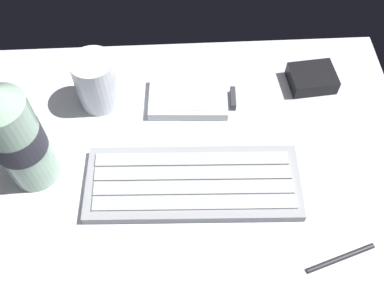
# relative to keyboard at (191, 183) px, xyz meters

# --- Properties ---
(ground_plane) EXTENTS (0.64, 0.48, 0.03)m
(ground_plane) POSITION_rel_keyboard_xyz_m (0.00, 0.03, -0.02)
(ground_plane) COLOR silver
(keyboard) EXTENTS (0.29, 0.12, 0.02)m
(keyboard) POSITION_rel_keyboard_xyz_m (0.00, 0.00, 0.00)
(keyboard) COLOR #93969B
(keyboard) RESTS_ON ground_plane
(handheld_device) EXTENTS (0.13, 0.08, 0.02)m
(handheld_device) POSITION_rel_keyboard_xyz_m (0.01, 0.15, -0.00)
(handheld_device) COLOR silver
(handheld_device) RESTS_ON ground_plane
(juice_cup) EXTENTS (0.06, 0.06, 0.09)m
(juice_cup) POSITION_rel_keyboard_xyz_m (-0.13, 0.16, 0.03)
(juice_cup) COLOR silver
(juice_cup) RESTS_ON ground_plane
(water_bottle) EXTENTS (0.07, 0.07, 0.21)m
(water_bottle) POSITION_rel_keyboard_xyz_m (-0.21, 0.03, 0.08)
(water_bottle) COLOR #9EC1A8
(water_bottle) RESTS_ON ground_plane
(charger_block) EXTENTS (0.07, 0.06, 0.02)m
(charger_block) POSITION_rel_keyboard_xyz_m (0.20, 0.17, 0.00)
(charger_block) COLOR black
(charger_block) RESTS_ON ground_plane
(stylus_pen) EXTENTS (0.09, 0.04, 0.01)m
(stylus_pen) POSITION_rel_keyboard_xyz_m (0.18, -0.11, -0.00)
(stylus_pen) COLOR #26262B
(stylus_pen) RESTS_ON ground_plane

